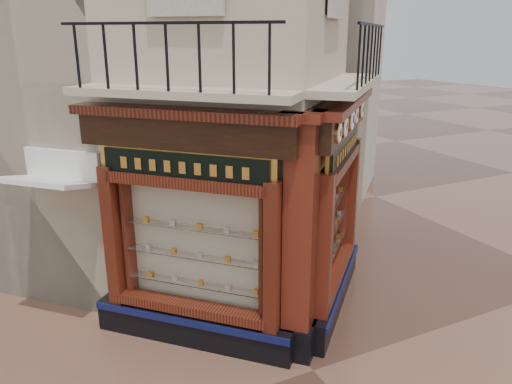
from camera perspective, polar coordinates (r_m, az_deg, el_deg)
ground at (r=8.31m, az=6.56°, el=-19.61°), size 80.00×80.00×0.00m
neighbour_left at (r=14.20m, az=-22.35°, el=18.34°), size 11.31×11.31×11.00m
neighbour_right at (r=15.43m, az=-2.68°, el=19.40°), size 11.31×11.31×11.00m
shopfront_left at (r=8.03m, az=-7.60°, el=-4.75°), size 2.86×2.86×3.98m
shopfront_right at (r=9.23m, az=9.15°, el=-1.81°), size 2.86×2.86×3.98m
corner_pilaster at (r=7.69m, az=5.06°, el=-5.95°), size 0.85×0.85×3.98m
balcony at (r=7.95m, az=1.77°, el=11.87°), size 5.94×2.97×1.03m
clock_a at (r=7.52m, az=9.39°, el=6.72°), size 0.27×0.27×0.33m
clock_b at (r=8.07m, az=10.09°, el=7.42°), size 0.30×0.30×0.38m
clock_c at (r=8.76m, az=10.84°, el=8.16°), size 0.33×0.33×0.41m
clock_d at (r=9.27m, az=11.33°, el=8.64°), size 0.27×0.27×0.34m
clock_e at (r=9.98m, az=11.92°, el=9.23°), size 0.27×0.27×0.34m
awning at (r=10.00m, az=-21.09°, el=-13.78°), size 1.70×1.70×0.28m
signboard_left at (r=7.61m, az=-8.20°, el=2.89°), size 2.12×2.12×0.57m
signboard_right at (r=8.91m, az=9.99°, el=4.97°), size 2.05×2.05×0.55m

